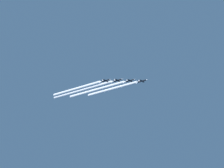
{
  "coord_description": "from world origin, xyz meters",
  "views": [
    {
      "loc": [
        431.74,
        293.95,
        2.63
      ],
      "look_at": [
        0.05,
        -16.27,
        227.01
      ],
      "focal_mm": 84.08,
      "sensor_mm": 36.0,
      "label": 1
    }
  ],
  "objects_px": {
    "jet_fourth_echelon": "(106,80)",
    "jet_second_echelon": "(131,80)",
    "jet_third_echelon": "(118,80)",
    "jet_lead": "(143,81)"
  },
  "relations": [
    {
      "from": "jet_fourth_echelon",
      "to": "jet_second_echelon",
      "type": "bearing_deg",
      "value": 140.73
    },
    {
      "from": "jet_lead",
      "to": "jet_fourth_echelon",
      "type": "xyz_separation_m",
      "value": [
        31.72,
        -26.27,
        -4.03
      ]
    },
    {
      "from": "jet_lead",
      "to": "jet_second_echelon",
      "type": "distance_m",
      "value": 13.88
    },
    {
      "from": "jet_third_echelon",
      "to": "jet_fourth_echelon",
      "type": "relative_size",
      "value": 1.0
    },
    {
      "from": "jet_third_echelon",
      "to": "jet_fourth_echelon",
      "type": "bearing_deg",
      "value": -39.45
    },
    {
      "from": "jet_third_echelon",
      "to": "jet_fourth_echelon",
      "type": "distance_m",
      "value": 13.48
    },
    {
      "from": "jet_second_echelon",
      "to": "jet_third_echelon",
      "type": "bearing_deg",
      "value": -39.1
    },
    {
      "from": "jet_lead",
      "to": "jet_fourth_echelon",
      "type": "height_order",
      "value": "jet_lead"
    },
    {
      "from": "jet_third_echelon",
      "to": "jet_fourth_echelon",
      "type": "height_order",
      "value": "jet_third_echelon"
    },
    {
      "from": "jet_lead",
      "to": "jet_fourth_echelon",
      "type": "relative_size",
      "value": 1.0
    }
  ]
}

